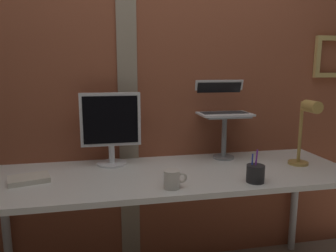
{
  "coord_description": "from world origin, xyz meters",
  "views": [
    {
      "loc": [
        -0.33,
        -1.73,
        1.34
      ],
      "look_at": [
        0.03,
        0.08,
        1.01
      ],
      "focal_mm": 34.39,
      "sensor_mm": 36.0,
      "label": 1
    }
  ],
  "objects_px": {
    "desk_lamp": "(306,126)",
    "pen_cup": "(255,173)",
    "coffee_mug": "(172,179)",
    "monitor": "(111,124)",
    "laptop": "(221,104)"
  },
  "relations": [
    {
      "from": "monitor",
      "to": "pen_cup",
      "type": "xyz_separation_m",
      "value": [
        0.72,
        -0.46,
        -0.21
      ]
    },
    {
      "from": "laptop",
      "to": "pen_cup",
      "type": "relative_size",
      "value": 1.93
    },
    {
      "from": "desk_lamp",
      "to": "coffee_mug",
      "type": "bearing_deg",
      "value": -167.52
    },
    {
      "from": "laptop",
      "to": "desk_lamp",
      "type": "distance_m",
      "value": 0.54
    },
    {
      "from": "monitor",
      "to": "pen_cup",
      "type": "bearing_deg",
      "value": -32.41
    },
    {
      "from": "pen_cup",
      "to": "coffee_mug",
      "type": "xyz_separation_m",
      "value": [
        -0.44,
        -0.0,
        0.0
      ]
    },
    {
      "from": "monitor",
      "to": "coffee_mug",
      "type": "relative_size",
      "value": 3.74
    },
    {
      "from": "monitor",
      "to": "laptop",
      "type": "xyz_separation_m",
      "value": [
        0.72,
        0.07,
        0.09
      ]
    },
    {
      "from": "desk_lamp",
      "to": "pen_cup",
      "type": "relative_size",
      "value": 2.33
    },
    {
      "from": "desk_lamp",
      "to": "pen_cup",
      "type": "bearing_deg",
      "value": -155.16
    },
    {
      "from": "laptop",
      "to": "desk_lamp",
      "type": "height_order",
      "value": "laptop"
    },
    {
      "from": "laptop",
      "to": "desk_lamp",
      "type": "bearing_deg",
      "value": -40.25
    },
    {
      "from": "monitor",
      "to": "pen_cup",
      "type": "height_order",
      "value": "monitor"
    },
    {
      "from": "laptop",
      "to": "coffee_mug",
      "type": "height_order",
      "value": "laptop"
    },
    {
      "from": "pen_cup",
      "to": "coffee_mug",
      "type": "relative_size",
      "value": 1.47
    }
  ]
}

